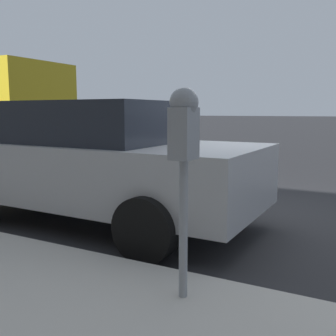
% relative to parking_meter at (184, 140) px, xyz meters
% --- Properties ---
extents(ground_plane, '(220.00, 220.00, 0.00)m').
position_rel_parking_meter_xyz_m(ground_plane, '(2.60, 0.38, -1.23)').
color(ground_plane, '#2B2B2D').
extents(parking_meter, '(0.21, 0.19, 1.43)m').
position_rel_parking_meter_xyz_m(parking_meter, '(0.00, 0.00, 0.00)').
color(parking_meter, gray).
rests_on(parking_meter, sidewalk).
extents(car_silver, '(2.01, 4.24, 1.53)m').
position_rel_parking_meter_xyz_m(car_silver, '(1.60, 2.07, -0.42)').
color(car_silver, '#B7BABF').
rests_on(car_silver, ground_plane).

